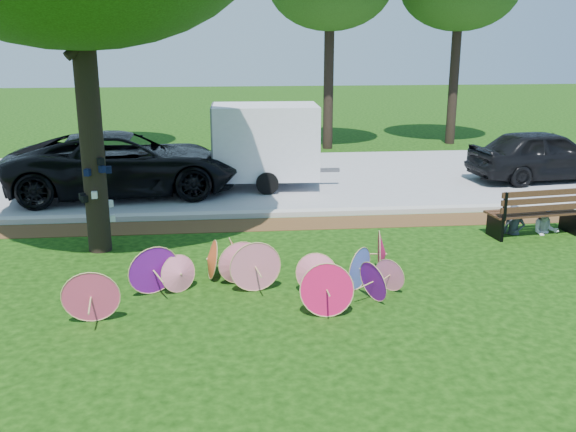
# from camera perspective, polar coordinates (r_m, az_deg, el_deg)

# --- Properties ---
(ground) EXTENTS (90.00, 90.00, 0.00)m
(ground) POSITION_cam_1_polar(r_m,az_deg,el_deg) (10.07, -1.73, -8.11)
(ground) COLOR black
(ground) RESTS_ON ground
(mulch_strip) EXTENTS (90.00, 1.00, 0.01)m
(mulch_strip) POSITION_cam_1_polar(r_m,az_deg,el_deg) (14.29, -2.98, -0.80)
(mulch_strip) COLOR #472D16
(mulch_strip) RESTS_ON ground
(curb) EXTENTS (90.00, 0.30, 0.12)m
(curb) POSITION_cam_1_polar(r_m,az_deg,el_deg) (14.95, -3.12, 0.17)
(curb) COLOR #B7B5AD
(curb) RESTS_ON ground
(street) EXTENTS (90.00, 8.00, 0.01)m
(street) POSITION_cam_1_polar(r_m,az_deg,el_deg) (18.99, -3.69, 3.36)
(street) COLOR gray
(street) RESTS_ON ground
(parasol_pile) EXTENTS (5.35, 2.28, 0.87)m
(parasol_pile) POSITION_cam_1_polar(r_m,az_deg,el_deg) (10.49, -2.45, -4.84)
(parasol_pile) COLOR #C94A20
(parasol_pile) RESTS_ON ground
(black_van) EXTENTS (6.21, 3.39, 1.65)m
(black_van) POSITION_cam_1_polar(r_m,az_deg,el_deg) (17.41, -14.33, 4.53)
(black_van) COLOR black
(black_van) RESTS_ON ground
(dark_pickup) EXTENTS (4.53, 2.26, 1.48)m
(dark_pickup) POSITION_cam_1_polar(r_m,az_deg,el_deg) (20.02, 21.82, 5.06)
(dark_pickup) COLOR black
(dark_pickup) RESTS_ON ground
(cargo_trailer) EXTENTS (2.86, 1.85, 2.57)m
(cargo_trailer) POSITION_cam_1_polar(r_m,az_deg,el_deg) (17.66, -2.01, 6.67)
(cargo_trailer) COLOR silver
(cargo_trailer) RESTS_ON ground
(park_bench) EXTENTS (2.05, 1.00, 1.03)m
(park_bench) POSITION_cam_1_polar(r_m,az_deg,el_deg) (14.43, 20.91, 0.42)
(park_bench) COLOR black
(park_bench) RESTS_ON ground
(person_left) EXTENTS (0.52, 0.42, 1.23)m
(person_left) POSITION_cam_1_polar(r_m,az_deg,el_deg) (14.30, 19.60, 0.83)
(person_left) COLOR #343B47
(person_left) RESTS_ON ground
(person_right) EXTENTS (0.65, 0.57, 1.15)m
(person_right) POSITION_cam_1_polar(r_m,az_deg,el_deg) (14.62, 22.07, 0.74)
(person_right) COLOR silver
(person_right) RESTS_ON ground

